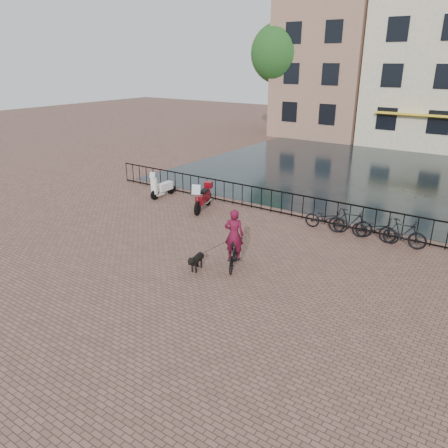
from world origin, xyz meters
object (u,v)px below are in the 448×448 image
Objects in this scene: cyclist at (234,243)px; motorcycle at (203,195)px; dog at (197,261)px; scooter at (163,183)px.

motorcycle is at bearing -67.24° from cyclist.
cyclist reaches higher than dog.
dog is 0.61× the size of scooter.
scooter is (-7.12, 4.45, -0.18)m from cyclist.
cyclist is 2.52× the size of dog.
dog is at bearing -40.01° from scooter.
scooter is at bearing 127.23° from dog.
motorcycle reaches higher than scooter.
motorcycle is at bearing 112.96° from dog.
cyclist reaches higher than scooter.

